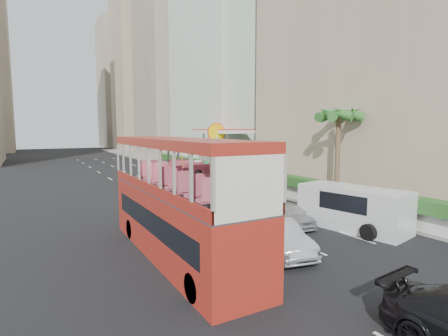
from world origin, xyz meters
TOP-DOWN VIEW (x-y plane):
  - ground_plane at (0.00, 0.00)m, footprint 200.00×200.00m
  - double_decker_bus at (-6.00, 0.00)m, footprint 2.50×11.00m
  - car_silver_lane_a at (-1.99, -1.73)m, footprint 2.45×4.73m
  - car_silver_lane_b at (1.35, 1.43)m, footprint 2.15×4.00m
  - van_asset at (1.35, 15.20)m, footprint 3.15×5.58m
  - minibus_near at (1.50, 6.33)m, footprint 2.79×5.70m
  - minibus_far at (4.06, 13.10)m, footprint 2.33×5.77m
  - panel_van_near at (3.94, -0.75)m, footprint 3.39×6.08m
  - panel_van_far at (3.85, 19.29)m, footprint 3.00×5.43m
  - sidewalk at (9.00, 25.00)m, footprint 6.00×120.00m
  - kerb_wall at (6.20, 14.00)m, footprint 0.30×44.00m
  - hedge at (6.20, 14.00)m, footprint 1.10×44.00m
  - palm_tree at (7.80, 4.00)m, footprint 0.36×0.36m
  - shell_station at (10.00, 23.00)m, footprint 6.50×8.00m
  - tower_mid at (18.00, 58.00)m, footprint 16.00×16.00m
  - tower_far_a at (17.00, 82.00)m, footprint 14.00×14.00m
  - tower_far_b at (17.00, 104.00)m, footprint 14.00×14.00m

SIDE VIEW (x-z plane):
  - ground_plane at x=0.00m, z-range 0.00..0.00m
  - car_silver_lane_a at x=-1.99m, z-range -0.74..0.74m
  - car_silver_lane_b at x=1.35m, z-range -0.65..0.65m
  - van_asset at x=1.35m, z-range -0.74..0.74m
  - sidewalk at x=9.00m, z-range 0.00..0.18m
  - kerb_wall at x=6.20m, z-range 0.18..1.18m
  - panel_van_far at x=3.85m, z-range 0.00..2.05m
  - panel_van_near at x=3.94m, z-range 0.00..2.29m
  - minibus_near at x=1.50m, z-range 0.00..2.42m
  - minibus_far at x=4.06m, z-range 0.00..2.50m
  - hedge at x=6.20m, z-range 1.18..1.88m
  - double_decker_bus at x=-6.00m, z-range 0.00..5.06m
  - shell_station at x=10.00m, z-range 0.00..5.50m
  - palm_tree at x=7.80m, z-range 0.18..6.58m
  - tower_far_b at x=17.00m, z-range 0.00..40.00m
  - tower_far_a at x=17.00m, z-range 0.00..44.00m
  - tower_mid at x=18.00m, z-range 0.00..50.00m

